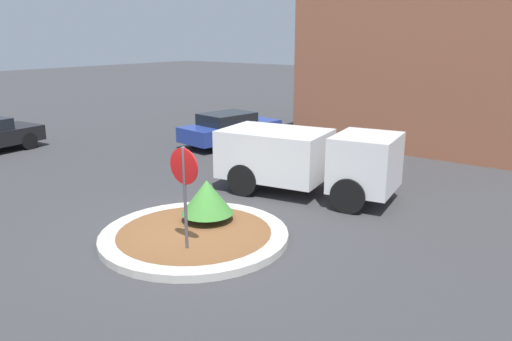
# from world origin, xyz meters

# --- Properties ---
(ground_plane) EXTENTS (120.00, 120.00, 0.00)m
(ground_plane) POSITION_xyz_m (0.00, 0.00, 0.00)
(ground_plane) COLOR #38383A
(traffic_island) EXTENTS (4.40, 4.40, 0.18)m
(traffic_island) POSITION_xyz_m (0.00, 0.00, 0.09)
(traffic_island) COLOR #BCB7AD
(traffic_island) RESTS_ON ground_plane
(stop_sign) EXTENTS (0.78, 0.07, 2.41)m
(stop_sign) POSITION_xyz_m (0.50, -0.75, 1.69)
(stop_sign) COLOR #4C4C51
(stop_sign) RESTS_ON ground_plane
(island_shrub) EXTENTS (1.29, 1.29, 1.04)m
(island_shrub) POSITION_xyz_m (-0.26, 0.74, 0.80)
(island_shrub) COLOR brown
(island_shrub) RESTS_ON traffic_island
(utility_truck) EXTENTS (5.46, 2.88, 1.97)m
(utility_truck) POSITION_xyz_m (0.24, 4.47, 1.13)
(utility_truck) COLOR silver
(utility_truck) RESTS_ON ground_plane
(storefront_building) EXTENTS (10.68, 6.07, 7.68)m
(storefront_building) POSITION_xyz_m (0.79, 14.15, 3.84)
(storefront_building) COLOR #93563D
(storefront_building) RESTS_ON ground_plane
(parked_sedan_blue) EXTENTS (2.45, 4.74, 1.41)m
(parked_sedan_blue) POSITION_xyz_m (-6.06, 8.49, 0.73)
(parked_sedan_blue) COLOR navy
(parked_sedan_blue) RESTS_ON ground_plane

